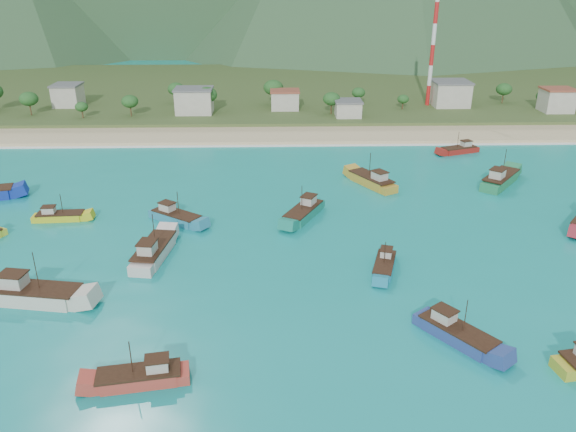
{
  "coord_description": "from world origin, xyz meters",
  "views": [
    {
      "loc": [
        -3.03,
        -66.72,
        39.81
      ],
      "look_at": [
        -0.83,
        18.0,
        3.0
      ],
      "focal_mm": 35.0,
      "sensor_mm": 36.0,
      "label": 1
    }
  ],
  "objects_px": {
    "boat_17": "(141,378)",
    "boat_18": "(384,266)",
    "radio_tower": "(433,45)",
    "boat_20": "(456,334)",
    "boat_12": "(459,150)",
    "boat_16": "(372,181)",
    "boat_11": "(60,217)",
    "boat_21": "(34,295)",
    "boat_6": "(176,218)",
    "boat_8": "(500,180)",
    "boat_15": "(154,252)",
    "boat_27": "(304,213)"
  },
  "relations": [
    {
      "from": "boat_11",
      "to": "boat_12",
      "type": "distance_m",
      "value": 90.53
    },
    {
      "from": "boat_17",
      "to": "boat_18",
      "type": "xyz_separation_m",
      "value": [
        30.17,
        24.02,
        -0.11
      ]
    },
    {
      "from": "boat_17",
      "to": "boat_16",
      "type": "bearing_deg",
      "value": -39.2
    },
    {
      "from": "radio_tower",
      "to": "boat_17",
      "type": "xyz_separation_m",
      "value": [
        -62.62,
        -127.02,
        -19.19
      ]
    },
    {
      "from": "boat_11",
      "to": "radio_tower",
      "type": "bearing_deg",
      "value": 130.86
    },
    {
      "from": "boat_11",
      "to": "boat_15",
      "type": "relative_size",
      "value": 0.71
    },
    {
      "from": "boat_12",
      "to": "boat_16",
      "type": "height_order",
      "value": "boat_16"
    },
    {
      "from": "radio_tower",
      "to": "boat_18",
      "type": "height_order",
      "value": "radio_tower"
    },
    {
      "from": "boat_18",
      "to": "boat_27",
      "type": "height_order",
      "value": "boat_27"
    },
    {
      "from": "boat_12",
      "to": "boat_27",
      "type": "height_order",
      "value": "boat_27"
    },
    {
      "from": "boat_6",
      "to": "boat_11",
      "type": "bearing_deg",
      "value": -57.79
    },
    {
      "from": "boat_15",
      "to": "boat_17",
      "type": "relative_size",
      "value": 1.25
    },
    {
      "from": "boat_11",
      "to": "boat_21",
      "type": "distance_m",
      "value": 27.47
    },
    {
      "from": "boat_17",
      "to": "boat_21",
      "type": "height_order",
      "value": "boat_21"
    },
    {
      "from": "boat_18",
      "to": "boat_16",
      "type": "bearing_deg",
      "value": -79.41
    },
    {
      "from": "boat_12",
      "to": "boat_20",
      "type": "distance_m",
      "value": 77.91
    },
    {
      "from": "boat_8",
      "to": "boat_27",
      "type": "distance_m",
      "value": 43.89
    },
    {
      "from": "boat_18",
      "to": "boat_6",
      "type": "bearing_deg",
      "value": -11.63
    },
    {
      "from": "boat_15",
      "to": "boat_11",
      "type": "bearing_deg",
      "value": 150.91
    },
    {
      "from": "boat_16",
      "to": "boat_21",
      "type": "height_order",
      "value": "boat_21"
    },
    {
      "from": "boat_6",
      "to": "boat_27",
      "type": "bearing_deg",
      "value": 128.7
    },
    {
      "from": "boat_15",
      "to": "boat_21",
      "type": "height_order",
      "value": "boat_21"
    },
    {
      "from": "boat_20",
      "to": "boat_6",
      "type": "bearing_deg",
      "value": -79.57
    },
    {
      "from": "boat_15",
      "to": "radio_tower",
      "type": "bearing_deg",
      "value": 64.03
    },
    {
      "from": "boat_6",
      "to": "boat_17",
      "type": "relative_size",
      "value": 1.01
    },
    {
      "from": "boat_11",
      "to": "boat_20",
      "type": "bearing_deg",
      "value": 54.86
    },
    {
      "from": "radio_tower",
      "to": "boat_27",
      "type": "xyz_separation_m",
      "value": [
        -43.24,
        -83.68,
        -19.04
      ]
    },
    {
      "from": "boat_15",
      "to": "boat_16",
      "type": "xyz_separation_m",
      "value": [
        38.27,
        30.62,
        -0.03
      ]
    },
    {
      "from": "boat_6",
      "to": "boat_16",
      "type": "distance_m",
      "value": 40.82
    },
    {
      "from": "radio_tower",
      "to": "boat_21",
      "type": "xyz_separation_m",
      "value": [
        -80.1,
        -110.61,
        -18.83
      ]
    },
    {
      "from": "boat_21",
      "to": "radio_tower",
      "type": "bearing_deg",
      "value": 153.43
    },
    {
      "from": "boat_21",
      "to": "boat_12",
      "type": "bearing_deg",
      "value": 139.63
    },
    {
      "from": "boat_17",
      "to": "boat_18",
      "type": "relative_size",
      "value": 1.11
    },
    {
      "from": "boat_15",
      "to": "boat_16",
      "type": "bearing_deg",
      "value": 46.85
    },
    {
      "from": "boat_11",
      "to": "boat_21",
      "type": "xyz_separation_m",
      "value": [
        5.94,
        -26.81,
        0.47
      ]
    },
    {
      "from": "boat_11",
      "to": "boat_16",
      "type": "distance_m",
      "value": 59.69
    },
    {
      "from": "radio_tower",
      "to": "boat_20",
      "type": "height_order",
      "value": "radio_tower"
    },
    {
      "from": "boat_8",
      "to": "boat_18",
      "type": "height_order",
      "value": "boat_8"
    },
    {
      "from": "boat_15",
      "to": "boat_27",
      "type": "relative_size",
      "value": 1.1
    },
    {
      "from": "boat_12",
      "to": "boat_17",
      "type": "distance_m",
      "value": 100.18
    },
    {
      "from": "boat_8",
      "to": "boat_21",
      "type": "height_order",
      "value": "boat_21"
    },
    {
      "from": "boat_16",
      "to": "boat_21",
      "type": "bearing_deg",
      "value": -170.54
    },
    {
      "from": "boat_15",
      "to": "boat_20",
      "type": "xyz_separation_m",
      "value": [
        39.67,
        -21.83,
        -0.18
      ]
    },
    {
      "from": "boat_15",
      "to": "boat_27",
      "type": "height_order",
      "value": "boat_15"
    },
    {
      "from": "boat_20",
      "to": "boat_27",
      "type": "relative_size",
      "value": 0.9
    },
    {
      "from": "boat_16",
      "to": "boat_18",
      "type": "height_order",
      "value": "boat_16"
    },
    {
      "from": "radio_tower",
      "to": "boat_27",
      "type": "bearing_deg",
      "value": -117.33
    },
    {
      "from": "boat_11",
      "to": "boat_16",
      "type": "height_order",
      "value": "boat_16"
    },
    {
      "from": "radio_tower",
      "to": "boat_20",
      "type": "xyz_separation_m",
      "value": [
        -27.13,
        -120.27,
        -19.11
      ]
    },
    {
      "from": "boat_18",
      "to": "boat_20",
      "type": "height_order",
      "value": "boat_20"
    }
  ]
}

